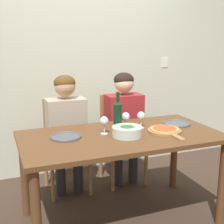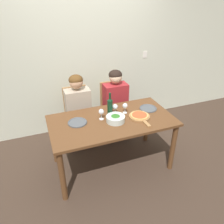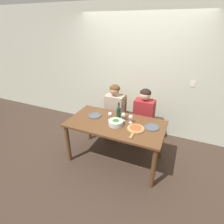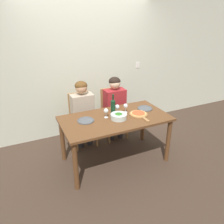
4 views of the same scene
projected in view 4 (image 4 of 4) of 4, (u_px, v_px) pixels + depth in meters
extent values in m
plane|color=#3D2D23|center=(115.00, 160.00, 3.64)|extent=(40.00, 40.00, 0.00)
cube|color=beige|center=(87.00, 65.00, 4.10)|extent=(10.00, 0.05, 2.70)
cube|color=white|center=(138.00, 65.00, 4.55)|extent=(0.08, 0.01, 0.12)
cube|color=brown|center=(115.00, 119.00, 3.33)|extent=(1.64, 0.86, 0.04)
cylinder|color=brown|center=(76.00, 167.00, 2.88)|extent=(0.07, 0.07, 0.74)
cylinder|color=brown|center=(168.00, 141.00, 3.47)|extent=(0.07, 0.07, 0.74)
cylinder|color=brown|center=(62.00, 140.00, 3.50)|extent=(0.07, 0.07, 0.74)
cylinder|color=brown|center=(143.00, 122.00, 4.08)|extent=(0.07, 0.07, 0.74)
cube|color=#9E7042|center=(83.00, 123.00, 3.93)|extent=(0.42, 0.42, 0.04)
cube|color=#9E7042|center=(79.00, 106.00, 3.98)|extent=(0.38, 0.03, 0.51)
cylinder|color=#9E7042|center=(77.00, 141.00, 3.79)|extent=(0.04, 0.04, 0.40)
cylinder|color=#9E7042|center=(97.00, 137.00, 3.93)|extent=(0.04, 0.04, 0.40)
cylinder|color=#9E7042|center=(71.00, 132.00, 4.10)|extent=(0.04, 0.04, 0.40)
cylinder|color=#9E7042|center=(90.00, 128.00, 4.25)|extent=(0.04, 0.04, 0.40)
cube|color=#9E7042|center=(114.00, 117.00, 4.17)|extent=(0.42, 0.42, 0.04)
cube|color=#9E7042|center=(110.00, 100.00, 4.22)|extent=(0.38, 0.03, 0.51)
cylinder|color=#9E7042|center=(109.00, 134.00, 4.03)|extent=(0.04, 0.04, 0.40)
cylinder|color=#9E7042|center=(127.00, 130.00, 4.17)|extent=(0.04, 0.04, 0.40)
cylinder|color=#9E7042|center=(101.00, 125.00, 4.34)|extent=(0.04, 0.04, 0.40)
cylinder|color=#9E7042|center=(118.00, 121.00, 4.49)|extent=(0.04, 0.04, 0.40)
cylinder|color=#28282D|center=(80.00, 136.00, 3.91)|extent=(0.10, 0.10, 0.44)
cylinder|color=#28282D|center=(90.00, 134.00, 3.98)|extent=(0.10, 0.10, 0.44)
cube|color=tan|center=(83.00, 109.00, 3.79)|extent=(0.38, 0.22, 0.54)
cylinder|color=tan|center=(76.00, 125.00, 3.57)|extent=(0.07, 0.31, 0.14)
cylinder|color=tan|center=(99.00, 120.00, 3.73)|extent=(0.07, 0.31, 0.14)
sphere|color=tan|center=(81.00, 88.00, 3.64)|extent=(0.20, 0.20, 0.20)
ellipsoid|color=#563819|center=(81.00, 86.00, 3.63)|extent=(0.21, 0.21, 0.15)
cylinder|color=#28282D|center=(112.00, 129.00, 4.15)|extent=(0.10, 0.10, 0.44)
cylinder|color=#28282D|center=(120.00, 127.00, 4.22)|extent=(0.10, 0.10, 0.44)
cube|color=maroon|center=(115.00, 104.00, 4.03)|extent=(0.38, 0.22, 0.54)
cylinder|color=maroon|center=(110.00, 118.00, 3.81)|extent=(0.07, 0.31, 0.14)
cylinder|color=maroon|center=(130.00, 114.00, 3.97)|extent=(0.07, 0.31, 0.14)
sphere|color=beige|center=(115.00, 83.00, 3.88)|extent=(0.20, 0.20, 0.20)
ellipsoid|color=black|center=(115.00, 81.00, 3.87)|extent=(0.21, 0.21, 0.15)
cylinder|color=black|center=(113.00, 108.00, 3.36)|extent=(0.07, 0.07, 0.23)
cone|color=black|center=(113.00, 100.00, 3.31)|extent=(0.07, 0.07, 0.03)
cylinder|color=black|center=(113.00, 97.00, 3.29)|extent=(0.03, 0.03, 0.08)
cylinder|color=silver|center=(119.00, 116.00, 3.26)|extent=(0.25, 0.25, 0.08)
ellipsoid|color=#2D6B23|center=(119.00, 116.00, 3.26)|extent=(0.20, 0.20, 0.09)
cylinder|color=#4C5156|center=(86.00, 121.00, 3.21)|extent=(0.25, 0.25, 0.01)
torus|color=#4C5156|center=(86.00, 120.00, 3.21)|extent=(0.24, 0.24, 0.01)
cylinder|color=#4C5156|center=(145.00, 108.00, 3.62)|extent=(0.25, 0.25, 0.01)
torus|color=#4C5156|center=(145.00, 108.00, 3.62)|extent=(0.24, 0.24, 0.01)
cylinder|color=#9E7042|center=(138.00, 114.00, 3.41)|extent=(0.28, 0.28, 0.02)
cube|color=#9E7042|center=(146.00, 120.00, 3.23)|extent=(0.04, 0.14, 0.02)
cylinder|color=tan|center=(138.00, 113.00, 3.40)|extent=(0.24, 0.24, 0.01)
cylinder|color=#AD4C28|center=(138.00, 113.00, 3.40)|extent=(0.20, 0.20, 0.01)
cylinder|color=silver|center=(106.00, 117.00, 3.32)|extent=(0.06, 0.06, 0.01)
cylinder|color=silver|center=(106.00, 115.00, 3.30)|extent=(0.01, 0.01, 0.07)
ellipsoid|color=silver|center=(106.00, 111.00, 3.27)|extent=(0.07, 0.07, 0.08)
ellipsoid|color=maroon|center=(106.00, 112.00, 3.28)|extent=(0.06, 0.06, 0.03)
cylinder|color=silver|center=(125.00, 112.00, 3.49)|extent=(0.06, 0.06, 0.01)
cylinder|color=silver|center=(126.00, 110.00, 3.48)|extent=(0.01, 0.01, 0.07)
ellipsoid|color=silver|center=(126.00, 106.00, 3.45)|extent=(0.07, 0.07, 0.08)
ellipsoid|color=maroon|center=(126.00, 107.00, 3.45)|extent=(0.06, 0.06, 0.03)
cylinder|color=silver|center=(117.00, 113.00, 3.46)|extent=(0.06, 0.06, 0.01)
cylinder|color=silver|center=(117.00, 111.00, 3.44)|extent=(0.01, 0.01, 0.07)
ellipsoid|color=silver|center=(117.00, 107.00, 3.41)|extent=(0.07, 0.07, 0.08)
ellipsoid|color=maroon|center=(117.00, 108.00, 3.42)|extent=(0.06, 0.06, 0.03)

